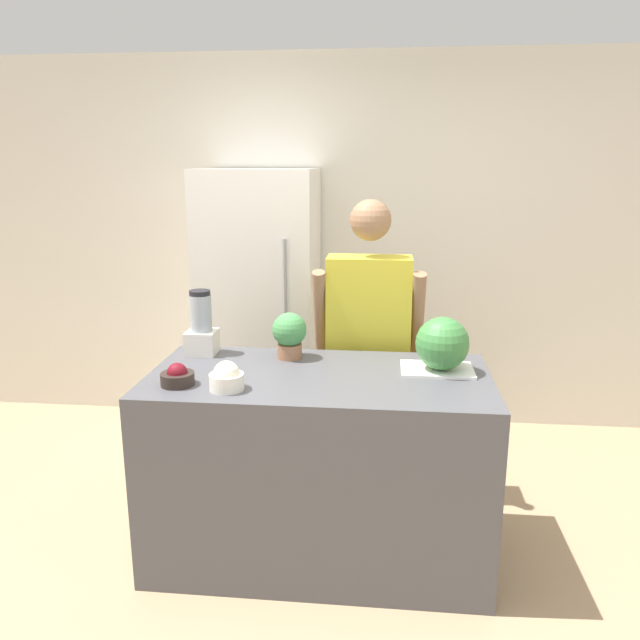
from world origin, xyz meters
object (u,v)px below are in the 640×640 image
object	(u,v)px
bowl_cherries	(177,377)
potted_plant	(289,334)
refrigerator	(260,307)
person	(368,351)
blender	(201,327)
bowl_cream	(227,378)
watermelon	(442,344)

from	to	relation	value
bowl_cherries	potted_plant	bearing A→B (deg)	45.92
refrigerator	potted_plant	world-z (taller)	refrigerator
person	blender	bearing A→B (deg)	-159.07
refrigerator	bowl_cream	distance (m)	1.60
watermelon	blender	bearing A→B (deg)	171.79
refrigerator	watermelon	xyz separation A→B (m)	(1.11, -1.26, 0.14)
person	bowl_cherries	distance (m)	1.14
person	bowl_cherries	size ratio (longest dim) A/B	11.33
refrigerator	blender	distance (m)	1.10
bowl_cherries	blender	world-z (taller)	blender
watermelon	bowl_cherries	xyz separation A→B (m)	(-1.17, -0.30, -0.10)
refrigerator	blender	bearing A→B (deg)	-94.42
refrigerator	bowl_cherries	size ratio (longest dim) A/B	12.34
bowl_cherries	refrigerator	bearing A→B (deg)	87.89
bowl_cherries	potted_plant	distance (m)	0.62
potted_plant	watermelon	bearing A→B (deg)	-11.10
bowl_cream	potted_plant	distance (m)	0.53
refrigerator	bowl_cherries	world-z (taller)	refrigerator
bowl_cherries	bowl_cream	world-z (taller)	bowl_cream
refrigerator	person	bearing A→B (deg)	-45.34
refrigerator	person	world-z (taller)	refrigerator
watermelon	blender	distance (m)	1.21
bowl_cream	blender	size ratio (longest dim) A/B	0.45
bowl_cream	blender	world-z (taller)	blender
watermelon	potted_plant	size ratio (longest dim) A/B	1.07
person	blender	size ratio (longest dim) A/B	5.10
person	bowl_cream	bearing A→B (deg)	-125.16
refrigerator	bowl_cherries	distance (m)	1.56
bowl_cherries	bowl_cream	size ratio (longest dim) A/B	0.99
person	blender	xyz separation A→B (m)	(-0.84, -0.32, 0.20)
bowl_cream	potted_plant	xyz separation A→B (m)	(0.20, 0.48, 0.07)
blender	potted_plant	size ratio (longest dim) A/B	1.42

